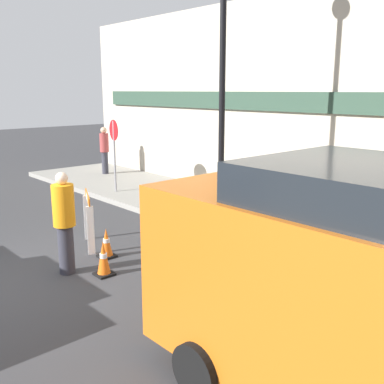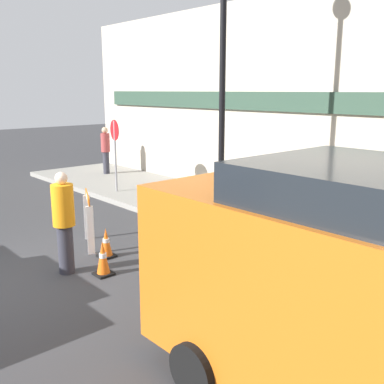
{
  "view_description": "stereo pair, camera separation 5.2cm",
  "coord_description": "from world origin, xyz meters",
  "views": [
    {
      "loc": [
        7.09,
        -1.91,
        3.09
      ],
      "look_at": [
        0.26,
        4.25,
        1.0
      ],
      "focal_mm": 42.0,
      "sensor_mm": 36.0,
      "label": 1
    },
    {
      "loc": [
        7.12,
        -1.88,
        3.09
      ],
      "look_at": [
        0.26,
        4.25,
        1.0
      ],
      "focal_mm": 42.0,
      "sensor_mm": 36.0,
      "label": 2
    }
  ],
  "objects": [
    {
      "name": "sidewalk_slab",
      "position": [
        0.0,
        6.12,
        0.07
      ],
      "size": [
        18.0,
        3.25,
        0.15
      ],
      "color": "gray",
      "rests_on": "ground_plane"
    },
    {
      "name": "barricade_0",
      "position": [
        -0.52,
        4.35,
        0.55
      ],
      "size": [
        0.77,
        0.34,
        1.03
      ],
      "rotation": [
        0.0,
        0.0,
        3.42
      ],
      "color": "white",
      "rests_on": "ground_plane"
    },
    {
      "name": "traffic_cone_3",
      "position": [
        2.11,
        2.76,
        0.27
      ],
      "size": [
        0.3,
        0.3,
        0.56
      ],
      "color": "black",
      "rests_on": "ground_plane"
    },
    {
      "name": "person_pedestrian",
      "position": [
        -6.86,
        6.45,
        1.06
      ],
      "size": [
        0.41,
        0.41,
        1.67
      ],
      "rotation": [
        0.0,
        0.0,
        3.52
      ],
      "color": "#33333D",
      "rests_on": "sidewalk_slab"
    },
    {
      "name": "streetlamp_post",
      "position": [
        0.4,
        4.96,
        4.26
      ],
      "size": [
        0.44,
        0.44,
        6.54
      ],
      "color": "black",
      "rests_on": "sidewalk_slab"
    },
    {
      "name": "traffic_cone_4",
      "position": [
        1.69,
        4.4,
        0.27
      ],
      "size": [
        0.3,
        0.3,
        0.56
      ],
      "color": "black",
      "rests_on": "ground_plane"
    },
    {
      "name": "storefront_facade",
      "position": [
        0.0,
        7.82,
        2.75
      ],
      "size": [
        18.0,
        0.22,
        5.5
      ],
      "color": "#BCB29E",
      "rests_on": "ground_plane"
    },
    {
      "name": "barricade_1",
      "position": [
        -0.72,
        2.33,
        0.61
      ],
      "size": [
        0.95,
        0.54,
        1.1
      ],
      "rotation": [
        0.0,
        0.0,
        5.84
      ],
      "color": "white",
      "rests_on": "ground_plane"
    },
    {
      "name": "barricade_2",
      "position": [
        1.97,
        3.58,
        0.56
      ],
      "size": [
        0.2,
        0.75,
        1.07
      ],
      "rotation": [
        0.0,
        0.0,
        7.76
      ],
      "color": "white",
      "rests_on": "ground_plane"
    },
    {
      "name": "traffic_cone_0",
      "position": [
        0.05,
        2.26,
        0.27
      ],
      "size": [
        0.3,
        0.3,
        0.57
      ],
      "color": "black",
      "rests_on": "ground_plane"
    },
    {
      "name": "person_worker",
      "position": [
        0.24,
        1.36,
        0.95
      ],
      "size": [
        0.37,
        0.37,
        1.77
      ],
      "rotation": [
        0.0,
        0.0,
        1.56
      ],
      "color": "#33333D",
      "rests_on": "ground_plane"
    },
    {
      "name": "traffic_cone_2",
      "position": [
        -1.28,
        4.4,
        0.22
      ],
      "size": [
        0.3,
        0.3,
        0.47
      ],
      "color": "black",
      "rests_on": "ground_plane"
    },
    {
      "name": "stop_sign",
      "position": [
        -4.13,
        5.15,
        1.57
      ],
      "size": [
        0.59,
        0.12,
        2.11
      ],
      "rotation": [
        0.0,
        0.0,
        2.97
      ],
      "color": "gray",
      "rests_on": "sidewalk_slab"
    },
    {
      "name": "traffic_cone_1",
      "position": [
        0.75,
        1.78,
        0.29
      ],
      "size": [
        0.3,
        0.3,
        0.61
      ],
      "color": "black",
      "rests_on": "ground_plane"
    }
  ]
}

